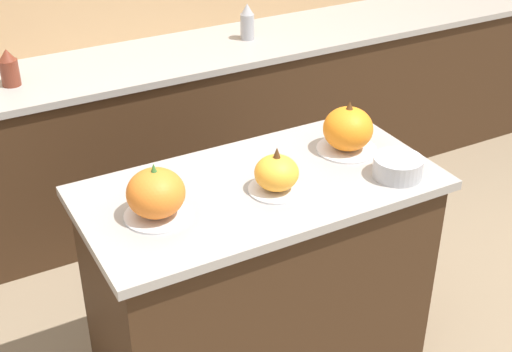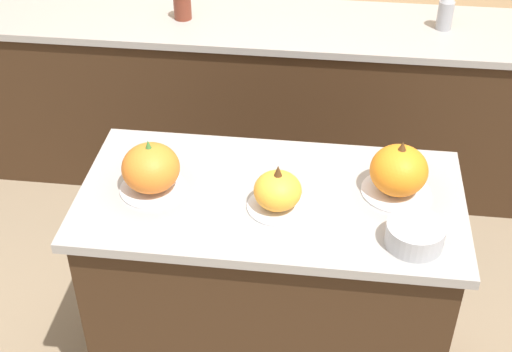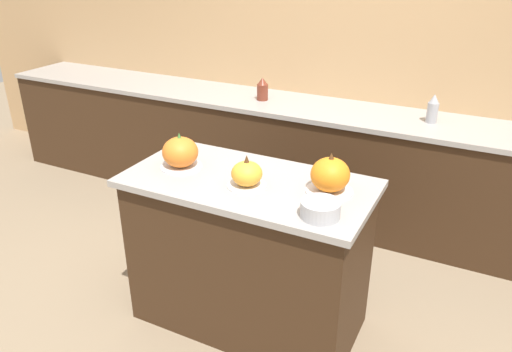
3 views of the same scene
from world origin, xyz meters
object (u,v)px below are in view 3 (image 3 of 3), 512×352
Objects in this scene: bottle_tall at (433,109)px; mixing_bowl at (320,209)px; pumpkin_cake_center at (247,175)px; pumpkin_cake_right at (330,176)px; pumpkin_cake_left at (180,153)px; bottle_short at (262,89)px.

mixing_bowl is at bearing -98.12° from bottle_tall.
pumpkin_cake_center is 1.01× the size of bottle_tall.
mixing_bowl is at bearing -79.83° from pumpkin_cake_right.
pumpkin_cake_left is 0.81m from pumpkin_cake_right.
bottle_short is at bearing 113.18° from pumpkin_cake_center.
bottle_tall is at bearing 65.64° from pumpkin_cake_center.
bottle_short is at bearing 97.46° from pumpkin_cake_left.
bottle_short is at bearing -178.34° from bottle_tall.
pumpkin_cake_right reaches higher than pumpkin_cake_center.
pumpkin_cake_right is at bearing 18.26° from pumpkin_cake_center.
bottle_short reaches higher than mixing_bowl.
bottle_short is (-0.99, 1.28, -0.01)m from pumpkin_cake_right.
pumpkin_cake_center is at bearing -161.74° from pumpkin_cake_right.
pumpkin_cake_left is 1.12× the size of pumpkin_cake_center.
pumpkin_cake_center is 1.11× the size of mixing_bowl.
pumpkin_cake_right is at bearing -101.52° from bottle_tall.
pumpkin_cake_right is 1.19× the size of bottle_tall.
pumpkin_cake_left is at bearing 168.84° from mixing_bowl.
bottle_tall is at bearing 52.37° from pumpkin_cake_left.
pumpkin_cake_right is 1.31× the size of mixing_bowl.
mixing_bowl is (1.03, -1.53, -0.04)m from bottle_short.
pumpkin_cake_center is 0.45m from mixing_bowl.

